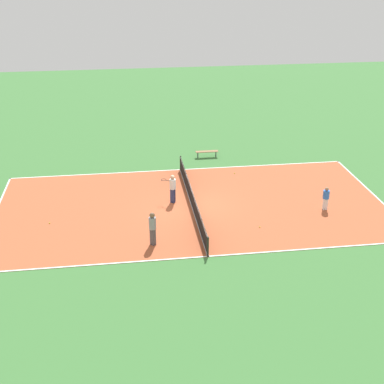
% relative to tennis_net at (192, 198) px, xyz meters
% --- Properties ---
extents(ground_plane, '(80.00, 80.00, 0.00)m').
position_rel_tennis_net_xyz_m(ground_plane, '(0.00, 0.00, -0.53)').
color(ground_plane, '#3D7538').
extents(court_surface, '(11.41, 22.38, 0.02)m').
position_rel_tennis_net_xyz_m(court_surface, '(0.00, 0.00, -0.52)').
color(court_surface, '#B75633').
rests_on(court_surface, ground_plane).
extents(tennis_net, '(11.21, 0.10, 1.00)m').
position_rel_tennis_net_xyz_m(tennis_net, '(0.00, 0.00, 0.00)').
color(tennis_net, black).
rests_on(tennis_net, court_surface).
extents(bench, '(0.36, 1.61, 0.45)m').
position_rel_tennis_net_xyz_m(bench, '(7.81, -2.16, -0.14)').
color(bench, olive).
rests_on(bench, ground_plane).
extents(player_baseline_gray, '(0.50, 0.50, 1.78)m').
position_rel_tennis_net_xyz_m(player_baseline_gray, '(-4.14, 2.55, 0.52)').
color(player_baseline_gray, '#4C4C51').
rests_on(player_baseline_gray, court_surface).
extents(player_far_white, '(0.81, 0.95, 1.73)m').
position_rel_tennis_net_xyz_m(player_far_white, '(0.64, 1.05, 0.48)').
color(player_far_white, navy).
rests_on(player_far_white, court_surface).
extents(player_near_blue, '(0.40, 0.40, 1.38)m').
position_rel_tennis_net_xyz_m(player_near_blue, '(-1.49, -7.45, 0.26)').
color(player_near_blue, white).
rests_on(player_near_blue, court_surface).
extents(tennis_ball_right_alley, '(0.07, 0.07, 0.07)m').
position_rel_tennis_net_xyz_m(tennis_ball_right_alley, '(-1.12, 7.96, -0.48)').
color(tennis_ball_right_alley, '#CCE033').
rests_on(tennis_ball_right_alley, court_surface).
extents(tennis_ball_left_sideline, '(0.07, 0.07, 0.07)m').
position_rel_tennis_net_xyz_m(tennis_ball_left_sideline, '(4.43, -3.46, -0.48)').
color(tennis_ball_left_sideline, '#CCE033').
rests_on(tennis_ball_left_sideline, court_surface).
extents(tennis_ball_far_baseline, '(0.07, 0.07, 0.07)m').
position_rel_tennis_net_xyz_m(tennis_ball_far_baseline, '(-3.13, -3.22, -0.48)').
color(tennis_ball_far_baseline, '#CCE033').
rests_on(tennis_ball_far_baseline, court_surface).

